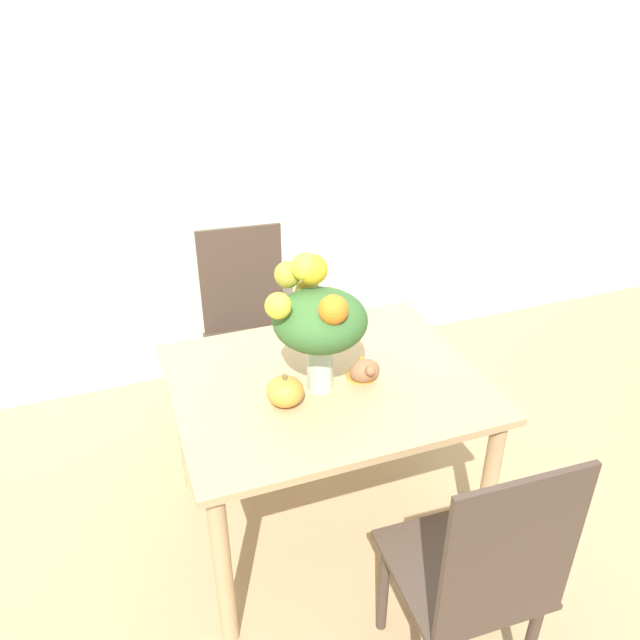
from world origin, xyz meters
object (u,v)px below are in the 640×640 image
object	(u,v)px
flower_vase	(317,317)
pumpkin	(285,391)
turkey_figurine	(363,368)
dining_chair_far_side	(477,576)
dining_chair_near_window	(248,331)

from	to	relation	value
flower_vase	pumpkin	world-z (taller)	flower_vase
pumpkin	flower_vase	bearing A→B (deg)	23.01
flower_vase	pumpkin	distance (m)	0.28
flower_vase	turkey_figurine	xyz separation A→B (m)	(0.17, -0.01, -0.24)
turkey_figurine	dining_chair_far_side	bearing A→B (deg)	-86.04
turkey_figurine	dining_chair_far_side	xyz separation A→B (m)	(0.05, -0.74, -0.27)
turkey_figurine	pumpkin	bearing A→B (deg)	-171.02
pumpkin	dining_chair_near_window	world-z (taller)	dining_chair_near_window
pumpkin	turkey_figurine	bearing A→B (deg)	8.98
dining_chair_near_window	dining_chair_far_side	xyz separation A→B (m)	(0.28, -1.58, 0.00)
pumpkin	dining_chair_far_side	bearing A→B (deg)	-62.43
flower_vase	turkey_figurine	distance (m)	0.29
turkey_figurine	dining_chair_far_side	distance (m)	0.79
flower_vase	dining_chair_near_window	bearing A→B (deg)	94.23
pumpkin	dining_chair_near_window	size ratio (longest dim) A/B	0.13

